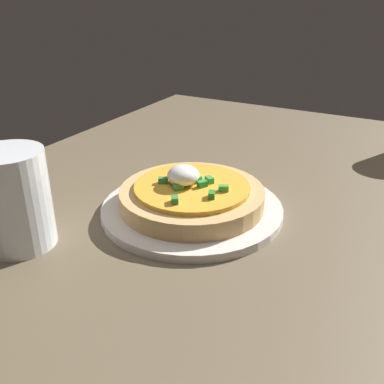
% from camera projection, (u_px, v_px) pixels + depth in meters
% --- Properties ---
extents(dining_table, '(1.23, 0.80, 0.02)m').
position_uv_depth(dining_table, '(200.00, 231.00, 0.58)').
color(dining_table, brown).
rests_on(dining_table, ground).
extents(plate, '(0.25, 0.25, 0.01)m').
position_uv_depth(plate, '(192.00, 209.00, 0.60)').
color(plate, silver).
rests_on(plate, dining_table).
extents(pizza, '(0.19, 0.19, 0.06)m').
position_uv_depth(pizza, '(192.00, 195.00, 0.59)').
color(pizza, tan).
rests_on(pizza, plate).
extents(cup_far, '(0.08, 0.08, 0.12)m').
position_uv_depth(cup_far, '(15.00, 204.00, 0.51)').
color(cup_far, silver).
rests_on(cup_far, dining_table).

